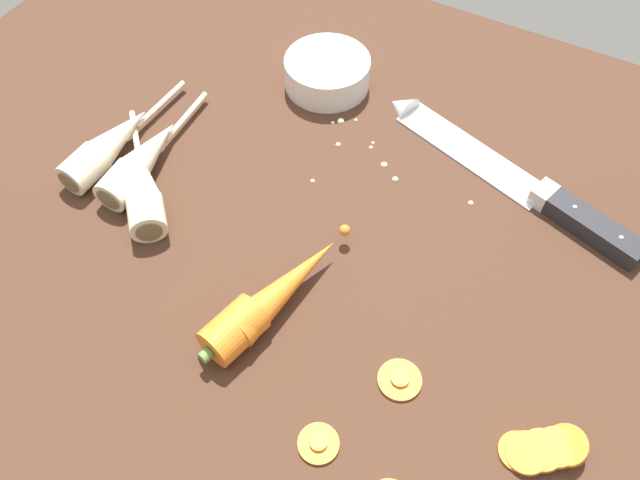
{
  "coord_description": "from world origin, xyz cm",
  "views": [
    {
      "loc": [
        18.33,
        -35.34,
        55.4
      ],
      "look_at": [
        0.0,
        -2.0,
        1.5
      ],
      "focal_mm": 35.2,
      "sensor_mm": 36.0,
      "label": 1
    }
  ],
  "objects_px": {
    "whole_carrot": "(269,298)",
    "parsnip_front": "(142,160)",
    "prep_bowl": "(327,72)",
    "chefs_knife": "(500,169)",
    "carrot_slice_stray_mid": "(318,443)",
    "carrot_slice_stray_near": "(400,379)",
    "parsnip_mid_right": "(109,145)",
    "carrot_slice_stack": "(542,450)",
    "parsnip_mid_left": "(142,187)"
  },
  "relations": [
    {
      "from": "whole_carrot",
      "to": "parsnip_front",
      "type": "relative_size",
      "value": 1.02
    },
    {
      "from": "parsnip_front",
      "to": "prep_bowl",
      "type": "distance_m",
      "value": 0.26
    },
    {
      "from": "chefs_knife",
      "to": "carrot_slice_stray_mid",
      "type": "bearing_deg",
      "value": -94.89
    },
    {
      "from": "whole_carrot",
      "to": "carrot_slice_stray_near",
      "type": "xyz_separation_m",
      "value": [
        0.15,
        -0.01,
        -0.02
      ]
    },
    {
      "from": "chefs_knife",
      "to": "prep_bowl",
      "type": "bearing_deg",
      "value": 171.29
    },
    {
      "from": "parsnip_front",
      "to": "carrot_slice_stray_near",
      "type": "bearing_deg",
      "value": -14.13
    },
    {
      "from": "whole_carrot",
      "to": "parsnip_mid_right",
      "type": "height_order",
      "value": "whole_carrot"
    },
    {
      "from": "carrot_slice_stray_near",
      "to": "carrot_slice_stack",
      "type": "bearing_deg",
      "value": -0.73
    },
    {
      "from": "carrot_slice_stack",
      "to": "parsnip_front",
      "type": "bearing_deg",
      "value": 169.37
    },
    {
      "from": "whole_carrot",
      "to": "carrot_slice_stack",
      "type": "relative_size",
      "value": 2.91
    },
    {
      "from": "carrot_slice_stray_mid",
      "to": "prep_bowl",
      "type": "bearing_deg",
      "value": 117.51
    },
    {
      "from": "parsnip_mid_left",
      "to": "chefs_knife",
      "type": "bearing_deg",
      "value": 34.21
    },
    {
      "from": "chefs_knife",
      "to": "parsnip_mid_left",
      "type": "relative_size",
      "value": 2.18
    },
    {
      "from": "carrot_slice_stray_near",
      "to": "prep_bowl",
      "type": "bearing_deg",
      "value": 127.79
    },
    {
      "from": "parsnip_mid_right",
      "to": "carrot_slice_stack",
      "type": "height_order",
      "value": "parsnip_mid_right"
    },
    {
      "from": "carrot_slice_stray_near",
      "to": "carrot_slice_stray_mid",
      "type": "xyz_separation_m",
      "value": [
        -0.04,
        -0.09,
        -0.0
      ]
    },
    {
      "from": "chefs_knife",
      "to": "whole_carrot",
      "type": "xyz_separation_m",
      "value": [
        -0.14,
        -0.28,
        0.01
      ]
    },
    {
      "from": "chefs_knife",
      "to": "parsnip_mid_left",
      "type": "bearing_deg",
      "value": -145.79
    },
    {
      "from": "carrot_slice_stack",
      "to": "carrot_slice_stray_near",
      "type": "height_order",
      "value": "carrot_slice_stack"
    },
    {
      "from": "parsnip_mid_left",
      "to": "carrot_slice_stray_mid",
      "type": "distance_m",
      "value": 0.34
    },
    {
      "from": "carrot_slice_stray_near",
      "to": "carrot_slice_stray_mid",
      "type": "distance_m",
      "value": 0.1
    },
    {
      "from": "carrot_slice_stray_near",
      "to": "carrot_slice_stray_mid",
      "type": "height_order",
      "value": "same"
    },
    {
      "from": "parsnip_front",
      "to": "parsnip_mid_right",
      "type": "xyz_separation_m",
      "value": [
        -0.05,
        -0.0,
        -0.0
      ]
    },
    {
      "from": "parsnip_mid_left",
      "to": "parsnip_front",
      "type": "bearing_deg",
      "value": 128.33
    },
    {
      "from": "parsnip_front",
      "to": "carrot_slice_stray_near",
      "type": "height_order",
      "value": "parsnip_front"
    },
    {
      "from": "chefs_knife",
      "to": "prep_bowl",
      "type": "distance_m",
      "value": 0.25
    },
    {
      "from": "parsnip_mid_left",
      "to": "parsnip_mid_right",
      "type": "height_order",
      "value": "same"
    },
    {
      "from": "chefs_knife",
      "to": "parsnip_mid_right",
      "type": "height_order",
      "value": "parsnip_mid_right"
    },
    {
      "from": "parsnip_front",
      "to": "parsnip_mid_left",
      "type": "xyz_separation_m",
      "value": [
        0.03,
        -0.03,
        0.0
      ]
    },
    {
      "from": "parsnip_mid_left",
      "to": "carrot_slice_stray_mid",
      "type": "bearing_deg",
      "value": -26.01
    },
    {
      "from": "carrot_slice_stray_near",
      "to": "parsnip_mid_right",
      "type": "bearing_deg",
      "value": 167.48
    },
    {
      "from": "carrot_slice_stray_mid",
      "to": "carrot_slice_stray_near",
      "type": "bearing_deg",
      "value": 66.88
    },
    {
      "from": "parsnip_mid_right",
      "to": "carrot_slice_stray_near",
      "type": "xyz_separation_m",
      "value": [
        0.42,
        -0.09,
        -0.02
      ]
    },
    {
      "from": "carrot_slice_stack",
      "to": "carrot_slice_stray_near",
      "type": "bearing_deg",
      "value": 179.27
    },
    {
      "from": "whole_carrot",
      "to": "parsnip_mid_left",
      "type": "xyz_separation_m",
      "value": [
        -0.2,
        0.05,
        -0.0
      ]
    },
    {
      "from": "whole_carrot",
      "to": "parsnip_mid_left",
      "type": "relative_size",
      "value": 1.31
    },
    {
      "from": "parsnip_mid_left",
      "to": "carrot_slice_stray_near",
      "type": "distance_m",
      "value": 0.35
    },
    {
      "from": "carrot_slice_stray_near",
      "to": "parsnip_front",
      "type": "bearing_deg",
      "value": 165.87
    },
    {
      "from": "parsnip_front",
      "to": "carrot_slice_stray_near",
      "type": "distance_m",
      "value": 0.38
    },
    {
      "from": "chefs_knife",
      "to": "carrot_slice_stray_mid",
      "type": "height_order",
      "value": "chefs_knife"
    },
    {
      "from": "carrot_slice_stack",
      "to": "chefs_knife",
      "type": "bearing_deg",
      "value": 115.59
    },
    {
      "from": "parsnip_mid_left",
      "to": "prep_bowl",
      "type": "bearing_deg",
      "value": 71.75
    },
    {
      "from": "whole_carrot",
      "to": "parsnip_mid_right",
      "type": "distance_m",
      "value": 0.28
    },
    {
      "from": "parsnip_front",
      "to": "carrot_slice_stray_near",
      "type": "xyz_separation_m",
      "value": [
        0.37,
        -0.09,
        -0.02
      ]
    },
    {
      "from": "prep_bowl",
      "to": "carrot_slice_stack",
      "type": "bearing_deg",
      "value": -40.3
    },
    {
      "from": "whole_carrot",
      "to": "carrot_slice_stack",
      "type": "distance_m",
      "value": 0.28
    },
    {
      "from": "parsnip_mid_left",
      "to": "prep_bowl",
      "type": "xyz_separation_m",
      "value": [
        0.09,
        0.27,
        0.0
      ]
    },
    {
      "from": "chefs_knife",
      "to": "carrot_slice_stray_near",
      "type": "xyz_separation_m",
      "value": [
        0.01,
        -0.29,
        -0.0
      ]
    },
    {
      "from": "chefs_knife",
      "to": "parsnip_mid_right",
      "type": "xyz_separation_m",
      "value": [
        -0.41,
        -0.2,
        0.01
      ]
    },
    {
      "from": "parsnip_mid_right",
      "to": "prep_bowl",
      "type": "bearing_deg",
      "value": 55.41
    }
  ]
}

